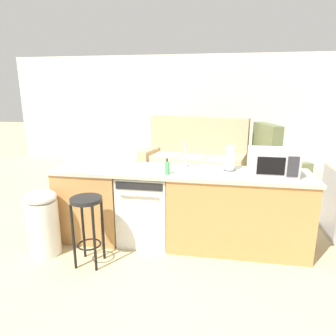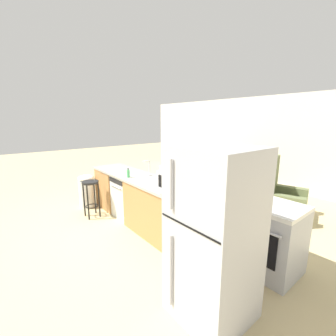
# 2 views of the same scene
# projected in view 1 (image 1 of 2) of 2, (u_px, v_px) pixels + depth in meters

# --- Properties ---
(ground_plane) EXTENTS (24.00, 24.00, 0.00)m
(ground_plane) POSITION_uv_depth(u_px,v_px,m) (166.00, 240.00, 3.67)
(ground_plane) COLOR tan
(wall_back) EXTENTS (10.00, 0.06, 2.60)m
(wall_back) POSITION_uv_depth(u_px,v_px,m) (208.00, 110.00, 7.29)
(wall_back) COLOR silver
(wall_back) RESTS_ON ground_plane
(kitchen_counter) EXTENTS (2.94, 0.66, 0.90)m
(kitchen_counter) POSITION_uv_depth(u_px,v_px,m) (186.00, 210.00, 3.52)
(kitchen_counter) COLOR #B77F47
(kitchen_counter) RESTS_ON ground_plane
(dishwasher) EXTENTS (0.58, 0.61, 0.84)m
(dishwasher) POSITION_uv_depth(u_px,v_px,m) (146.00, 207.00, 3.60)
(dishwasher) COLOR silver
(dishwasher) RESTS_ON ground_plane
(microwave) EXTENTS (0.50, 0.37, 0.28)m
(microwave) POSITION_uv_depth(u_px,v_px,m) (273.00, 162.00, 3.21)
(microwave) COLOR #B7B7BC
(microwave) RESTS_ON kitchen_counter
(sink_faucet) EXTENTS (0.07, 0.18, 0.30)m
(sink_faucet) POSITION_uv_depth(u_px,v_px,m) (185.00, 156.00, 3.54)
(sink_faucet) COLOR silver
(sink_faucet) RESTS_ON kitchen_counter
(paper_towel_roll) EXTENTS (0.14, 0.14, 0.28)m
(paper_towel_roll) POSITION_uv_depth(u_px,v_px,m) (230.00, 158.00, 3.38)
(paper_towel_roll) COLOR #4C4C51
(paper_towel_roll) RESTS_ON kitchen_counter
(soap_bottle) EXTENTS (0.06, 0.06, 0.18)m
(soap_bottle) POSITION_uv_depth(u_px,v_px,m) (167.00, 168.00, 3.24)
(soap_bottle) COLOR #4CB266
(soap_bottle) RESTS_ON kitchen_counter
(bar_stool) EXTENTS (0.32, 0.32, 0.74)m
(bar_stool) POSITION_uv_depth(u_px,v_px,m) (87.00, 217.00, 3.06)
(bar_stool) COLOR black
(bar_stool) RESTS_ON ground_plane
(trash_bin) EXTENTS (0.35, 0.35, 0.74)m
(trash_bin) POSITION_uv_depth(u_px,v_px,m) (43.00, 222.00, 3.30)
(trash_bin) COLOR white
(trash_bin) RESTS_ON ground_plane
(couch) EXTENTS (2.15, 1.30, 1.27)m
(couch) POSITION_uv_depth(u_px,v_px,m) (194.00, 162.00, 5.99)
(couch) COLOR tan
(couch) RESTS_ON ground_plane
(armchair) EXTENTS (1.00, 1.04, 1.20)m
(armchair) POSITION_uv_depth(u_px,v_px,m) (274.00, 170.00, 5.57)
(armchair) COLOR #667047
(armchair) RESTS_ON ground_plane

